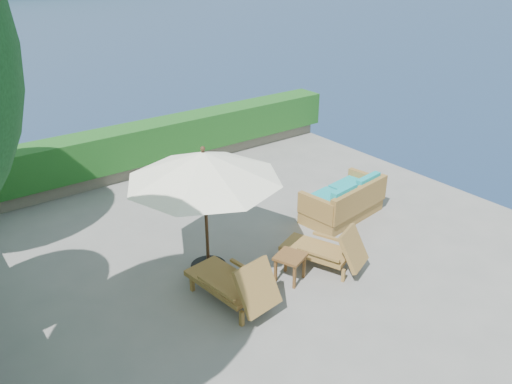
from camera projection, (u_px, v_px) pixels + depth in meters
ground at (268, 259)px, 10.02m from camera, size 12.00×12.00×0.00m
foundation at (267, 320)px, 10.69m from camera, size 12.00×12.00×3.00m
ocean at (267, 370)px, 11.32m from camera, size 600.00×600.00×0.00m
planter_wall_far at (145, 165)px, 13.99m from camera, size 12.00×0.60×0.36m
hedge_far at (143, 143)px, 13.70m from camera, size 12.40×0.90×1.00m
patio_umbrella at (204, 167)px, 8.75m from camera, size 3.04×3.04×2.55m
lounge_left at (235, 283)px, 8.56m from camera, size 0.95×1.85×1.02m
lounge_right at (328, 250)px, 9.60m from camera, size 1.22×1.76×0.94m
side_table at (290, 260)px, 9.20m from camera, size 0.65×0.65×0.53m
wicker_loveseat at (344, 202)px, 11.46m from camera, size 2.13×1.29×0.98m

